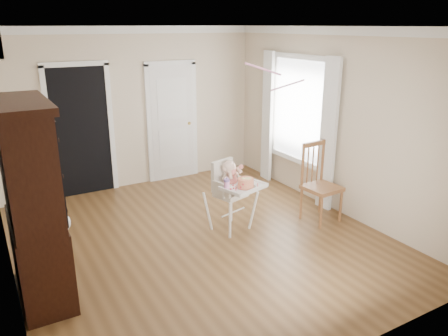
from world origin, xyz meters
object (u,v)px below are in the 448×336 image
cake (246,183)px  sippy_cup (227,184)px  china_cabinet (33,203)px  high_chair (231,188)px  dining_chair (320,185)px

cake → sippy_cup: sippy_cup is taller
china_cabinet → high_chair: bearing=7.4°
sippy_cup → dining_chair: bearing=-5.6°
china_cabinet → sippy_cup: bearing=3.0°
high_chair → sippy_cup: bearing=-147.7°
high_chair → sippy_cup: size_ratio=5.43×
cake → dining_chair: dining_chair is taller
dining_chair → cake: bearing=171.5°
china_cabinet → dining_chair: (3.77, -0.02, -0.50)m
china_cabinet → dining_chair: china_cabinet is taller
cake → dining_chair: (1.21, -0.09, -0.23)m
high_chair → china_cabinet: size_ratio=0.48×
cake → sippy_cup: size_ratio=1.48×
high_chair → dining_chair: bearing=-30.6°
sippy_cup → high_chair: bearing=47.7°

